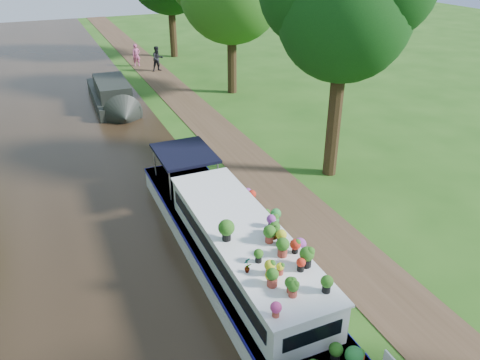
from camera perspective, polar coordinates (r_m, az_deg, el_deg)
name	(u,v)px	position (r m, az deg, el deg)	size (l,w,h in m)	color
ground	(282,231)	(15.60, 5.09, -6.19)	(100.00, 100.00, 0.00)	#224E13
canal_water	(95,277)	(14.22, -17.22, -11.27)	(10.00, 100.00, 0.02)	black
towpath	(313,223)	(16.12, 8.87, -5.15)	(2.20, 100.00, 0.03)	#43301F
plant_boat	(244,261)	(12.81, 0.52, -9.84)	(2.29, 13.52, 2.29)	white
tree_near_overhang	(344,3)	(17.74, 12.59, 20.35)	(5.52, 5.28, 8.99)	black
second_boat	(113,95)	(28.11, -15.26, 9.93)	(2.34, 7.53, 1.45)	black
pedestrian_pink	(136,55)	(36.73, -12.53, 14.64)	(0.59, 0.39, 1.61)	#C35066
pedestrian_dark	(158,59)	(34.97, -10.01, 14.35)	(0.85, 0.66, 1.75)	black
verge_plant	(225,183)	(18.00, -1.85, -0.33)	(0.40, 0.35, 0.44)	#34611D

